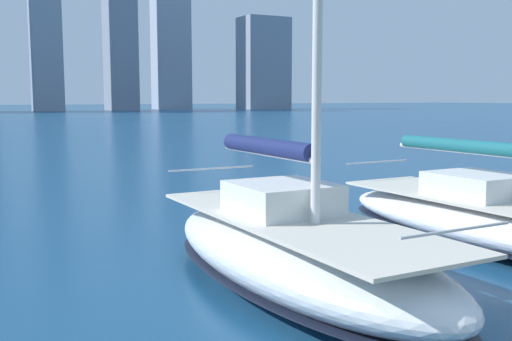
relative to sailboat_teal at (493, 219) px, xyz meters
name	(u,v)px	position (x,y,z in m)	size (l,w,h in m)	color
sailboat_teal	(493,219)	(0.00, 0.00, 0.00)	(3.13, 9.27, 9.92)	white
sailboat_navy	(295,248)	(5.77, 0.62, 0.14)	(2.90, 8.00, 12.65)	silver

